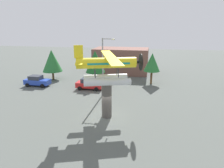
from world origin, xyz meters
TOP-DOWN VIEW (x-y plane):
  - ground_plane at (0.00, 0.00)m, footprint 140.00×140.00m
  - display_pedestal at (0.00, 0.00)m, footprint 1.10×1.10m
  - floatplane_monument at (0.12, 0.04)m, footprint 7.20×10.20m
  - car_near_blue at (-14.09, 9.43)m, footprint 4.20×2.02m
  - car_mid_red at (-4.97, 9.41)m, footprint 4.20×2.02m
  - streetlight_primary at (-1.97, 7.20)m, footprint 1.84×0.28m
  - storefront_building at (-1.80, 22.00)m, footprint 11.16×6.27m
  - tree_west at (-13.49, 14.00)m, footprint 3.60×3.60m
  - tree_east at (-4.76, 12.43)m, footprint 3.29×3.29m
  - tree_center_back at (4.66, 14.59)m, footprint 2.77×2.77m

SIDE VIEW (x-z plane):
  - ground_plane at x=0.00m, z-range 0.00..0.00m
  - car_near_blue at x=-14.09m, z-range 0.00..1.76m
  - car_mid_red at x=-4.97m, z-range 0.00..1.76m
  - display_pedestal at x=0.00m, z-range 0.00..3.91m
  - storefront_building at x=-1.80m, z-range 0.00..5.20m
  - tree_west at x=-13.49m, z-range 0.76..6.30m
  - tree_center_back at x=4.66m, z-range 1.08..6.39m
  - tree_east at x=-4.76m, z-range 1.03..6.79m
  - streetlight_primary at x=-1.97m, z-range 0.64..8.78m
  - floatplane_monument at x=0.12m, z-range 3.58..7.58m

